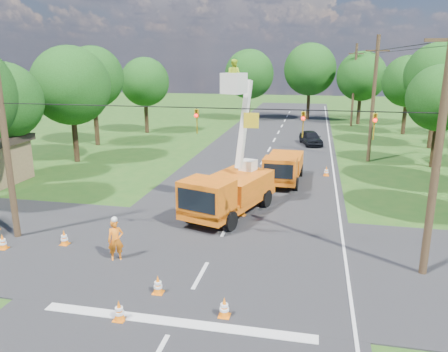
% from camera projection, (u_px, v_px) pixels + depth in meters
% --- Properties ---
extents(ground, '(140.00, 140.00, 0.00)m').
position_uv_depth(ground, '(263.00, 162.00, 35.87)').
color(ground, '#214F17').
rests_on(ground, ground).
extents(road_main, '(12.00, 100.00, 0.06)m').
position_uv_depth(road_main, '(263.00, 162.00, 35.87)').
color(road_main, black).
rests_on(road_main, ground).
extents(road_cross, '(56.00, 10.00, 0.07)m').
position_uv_depth(road_cross, '(212.00, 254.00, 18.85)').
color(road_cross, black).
rests_on(road_cross, ground).
extents(stop_bar, '(9.00, 0.45, 0.02)m').
position_uv_depth(stop_bar, '(175.00, 323.00, 13.94)').
color(stop_bar, silver).
rests_on(stop_bar, ground).
extents(edge_line, '(0.12, 90.00, 0.02)m').
position_uv_depth(edge_line, '(333.00, 165.00, 34.76)').
color(edge_line, silver).
rests_on(edge_line, ground).
extents(bucket_truck, '(4.34, 7.01, 8.17)m').
position_uv_depth(bucket_truck, '(229.00, 185.00, 23.16)').
color(bucket_truck, orange).
rests_on(bucket_truck, ground).
extents(second_truck, '(2.51, 5.82, 2.14)m').
position_uv_depth(second_truck, '(283.00, 167.00, 29.42)').
color(second_truck, orange).
rests_on(second_truck, ground).
extents(ground_worker, '(0.78, 0.70, 1.79)m').
position_uv_depth(ground_worker, '(116.00, 240.00, 18.10)').
color(ground_worker, orange).
rests_on(ground_worker, ground).
extents(distant_car, '(2.68, 4.39, 1.40)m').
position_uv_depth(distant_car, '(311.00, 138.00, 42.75)').
color(distant_car, black).
rests_on(distant_car, ground).
extents(traffic_cone_0, '(0.38, 0.38, 0.71)m').
position_uv_depth(traffic_cone_0, '(119.00, 311.00, 13.99)').
color(traffic_cone_0, orange).
rests_on(traffic_cone_0, ground).
extents(traffic_cone_1, '(0.38, 0.38, 0.71)m').
position_uv_depth(traffic_cone_1, '(224.00, 307.00, 14.18)').
color(traffic_cone_1, orange).
rests_on(traffic_cone_1, ground).
extents(traffic_cone_2, '(0.38, 0.38, 0.71)m').
position_uv_depth(traffic_cone_2, '(242.00, 210.00, 23.39)').
color(traffic_cone_2, orange).
rests_on(traffic_cone_2, ground).
extents(traffic_cone_3, '(0.38, 0.38, 0.71)m').
position_uv_depth(traffic_cone_3, '(266.00, 195.00, 25.97)').
color(traffic_cone_3, orange).
rests_on(traffic_cone_3, ground).
extents(traffic_cone_4, '(0.38, 0.38, 0.71)m').
position_uv_depth(traffic_cone_4, '(64.00, 238.00, 19.71)').
color(traffic_cone_4, orange).
rests_on(traffic_cone_4, ground).
extents(traffic_cone_5, '(0.38, 0.38, 0.71)m').
position_uv_depth(traffic_cone_5, '(3.00, 242.00, 19.26)').
color(traffic_cone_5, orange).
rests_on(traffic_cone_5, ground).
extents(traffic_cone_7, '(0.38, 0.38, 0.71)m').
position_uv_depth(traffic_cone_7, '(326.00, 171.00, 31.39)').
color(traffic_cone_7, orange).
rests_on(traffic_cone_7, ground).
extents(traffic_cone_8, '(0.38, 0.38, 0.71)m').
position_uv_depth(traffic_cone_8, '(158.00, 285.00, 15.60)').
color(traffic_cone_8, orange).
rests_on(traffic_cone_8, ground).
extents(pole_right_near, '(1.80, 0.30, 10.00)m').
position_uv_depth(pole_right_near, '(439.00, 146.00, 15.85)').
color(pole_right_near, '#4C3823').
rests_on(pole_right_near, ground).
extents(pole_right_mid, '(1.80, 0.30, 10.00)m').
position_uv_depth(pole_right_mid, '(373.00, 99.00, 34.75)').
color(pole_right_mid, '#4C3823').
rests_on(pole_right_mid, ground).
extents(pole_right_far, '(1.80, 0.30, 10.00)m').
position_uv_depth(pole_right_far, '(354.00, 85.00, 53.66)').
color(pole_right_far, '#4C3823').
rests_on(pole_right_far, ground).
extents(pole_left, '(0.30, 0.30, 9.00)m').
position_uv_depth(pole_left, '(6.00, 144.00, 19.57)').
color(pole_left, '#4C3823').
rests_on(pole_left, ground).
extents(signal_span, '(18.00, 0.29, 1.07)m').
position_uv_depth(signal_span, '(267.00, 120.00, 16.88)').
color(signal_span, black).
rests_on(signal_span, ground).
extents(tree_left_c, '(5.20, 5.20, 8.06)m').
position_uv_depth(tree_left_c, '(3.00, 101.00, 29.22)').
color(tree_left_c, '#382616').
rests_on(tree_left_c, ground).
extents(tree_left_d, '(6.20, 6.20, 9.24)m').
position_uv_depth(tree_left_d, '(71.00, 86.00, 34.41)').
color(tree_left_d, '#382616').
rests_on(tree_left_d, ground).
extents(tree_left_e, '(5.80, 5.80, 9.41)m').
position_uv_depth(tree_left_e, '(93.00, 77.00, 41.29)').
color(tree_left_e, '#382616').
rests_on(tree_left_e, ground).
extents(tree_left_f, '(5.40, 5.40, 8.40)m').
position_uv_depth(tree_left_f, '(145.00, 82.00, 48.67)').
color(tree_left_f, '#382616').
rests_on(tree_left_f, ground).
extents(tree_right_c, '(5.00, 5.00, 7.83)m').
position_uv_depth(tree_right_c, '(440.00, 98.00, 32.82)').
color(tree_right_c, '#382616').
rests_on(tree_right_c, ground).
extents(tree_right_d, '(6.00, 6.00, 9.70)m').
position_uv_depth(tree_right_d, '(438.00, 76.00, 39.72)').
color(tree_right_d, '#382616').
rests_on(tree_right_d, ground).
extents(tree_right_e, '(5.60, 5.60, 8.63)m').
position_uv_depth(tree_right_e, '(408.00, 81.00, 47.70)').
color(tree_right_e, '#382616').
rests_on(tree_right_e, ground).
extents(tree_far_a, '(6.60, 6.60, 9.50)m').
position_uv_depth(tree_far_a, '(249.00, 74.00, 58.89)').
color(tree_far_a, '#382616').
rests_on(tree_far_a, ground).
extents(tree_far_b, '(7.00, 7.00, 10.32)m').
position_uv_depth(tree_far_b, '(310.00, 69.00, 59.03)').
color(tree_far_b, '#382616').
rests_on(tree_far_b, ground).
extents(tree_far_c, '(6.20, 6.20, 9.18)m').
position_uv_depth(tree_far_c, '(362.00, 76.00, 55.10)').
color(tree_far_c, '#382616').
rests_on(tree_far_c, ground).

